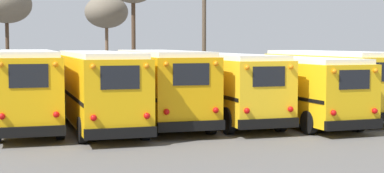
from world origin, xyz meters
name	(u,v)px	position (x,y,z in m)	size (l,w,h in m)	color
ground_plane	(194,123)	(0.00, 0.00, 0.00)	(160.00, 160.00, 0.00)	#5B5956
school_bus_0	(27,86)	(-7.10, 0.93, 1.76)	(2.62, 10.37, 3.24)	#EAAA0F
school_bus_1	(98,87)	(-4.26, -0.06, 1.73)	(2.54, 10.51, 3.19)	#EAAA0F
school_bus_2	(161,84)	(-1.42, 0.36, 1.76)	(2.80, 10.01, 3.22)	#E5A00C
school_bus_3	(223,85)	(1.42, 0.09, 1.68)	(2.53, 9.99, 3.07)	yellow
school_bus_4	(286,86)	(4.26, -0.52, 1.60)	(2.82, 10.73, 2.93)	yellow
school_bus_5	(328,80)	(7.10, 0.61, 1.73)	(2.84, 10.21, 3.16)	yellow
utility_pole	(204,28)	(4.70, 12.46, 4.57)	(1.80, 0.28, 8.81)	brown
bare_tree_1	(106,12)	(-0.51, 20.40, 5.92)	(3.32, 3.32, 7.21)	brown
bare_tree_2	(6,5)	(-7.80, 22.31, 6.46)	(3.80, 3.80, 7.93)	#473323
fence_line	(155,89)	(0.00, 7.03, 0.99)	(22.26, 0.06, 1.42)	#939399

